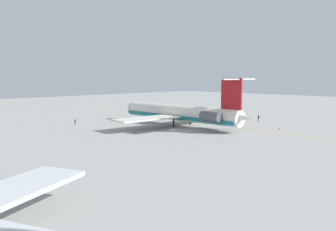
% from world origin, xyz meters
% --- Properties ---
extents(ground, '(301.96, 301.96, 0.00)m').
position_xyz_m(ground, '(0.00, 0.00, 0.00)').
color(ground, '#9E9E99').
extents(main_jetliner, '(42.86, 38.21, 12.52)m').
position_xyz_m(main_jetliner, '(3.94, 13.86, 3.41)').
color(main_jetliner, silver).
rests_on(main_jetliner, ground).
extents(ground_crew_near_nose, '(0.27, 0.42, 1.66)m').
position_xyz_m(ground_crew_near_nose, '(25.58, 32.57, 1.05)').
color(ground_crew_near_nose, black).
rests_on(ground_crew_near_nose, ground).
extents(ground_crew_near_tail, '(0.37, 0.32, 1.80)m').
position_xyz_m(ground_crew_near_tail, '(24.09, -4.31, 1.14)').
color(ground_crew_near_tail, black).
rests_on(ground_crew_near_tail, ground).
extents(ground_crew_portside, '(0.45, 0.29, 1.79)m').
position_xyz_m(ground_crew_portside, '(-5.35, -8.72, 1.13)').
color(ground_crew_portside, black).
rests_on(ground_crew_portside, ground).
extents(safety_cone_nose, '(0.40, 0.40, 0.55)m').
position_xyz_m(safety_cone_nose, '(26.42, -0.57, 0.28)').
color(safety_cone_nose, '#EA590F').
rests_on(safety_cone_nose, ground).
extents(safety_cone_wingtip, '(0.40, 0.40, 0.55)m').
position_xyz_m(safety_cone_wingtip, '(-17.05, 1.71, 0.28)').
color(safety_cone_wingtip, '#EA590F').
rests_on(safety_cone_wingtip, ground).
extents(safety_cone_tail, '(0.40, 0.40, 0.55)m').
position_xyz_m(safety_cone_tail, '(28.10, -6.60, 0.28)').
color(safety_cone_tail, '#EA590F').
rests_on(safety_cone_tail, ground).
extents(taxiway_centreline, '(100.27, 1.81, 0.01)m').
position_xyz_m(taxiway_centreline, '(5.15, 5.46, 0.00)').
color(taxiway_centreline, gold).
rests_on(taxiway_centreline, ground).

